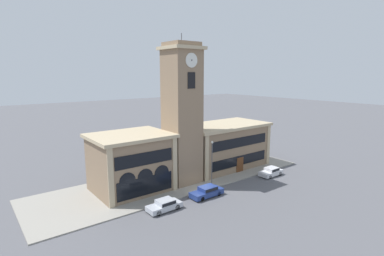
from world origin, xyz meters
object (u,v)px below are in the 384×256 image
(parked_car_far, at_px, (271,171))
(street_lamp, at_px, (212,157))
(parked_car_mid, at_px, (207,191))
(parked_car_near, at_px, (165,205))

(parked_car_far, xyz_separation_m, street_lamp, (-10.66, 2.22, 3.70))
(parked_car_mid, relative_size, parked_car_far, 1.13)
(parked_car_near, distance_m, street_lamp, 10.37)
(parked_car_near, height_order, parked_car_far, parked_car_far)
(parked_car_far, bearing_deg, street_lamp, -12.26)
(parked_car_near, distance_m, parked_car_mid, 6.64)
(parked_car_mid, bearing_deg, parked_car_near, -0.52)
(parked_car_near, relative_size, parked_car_mid, 0.90)
(street_lamp, bearing_deg, parked_car_far, -11.74)
(parked_car_near, xyz_separation_m, street_lamp, (9.42, 2.22, 3.72))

